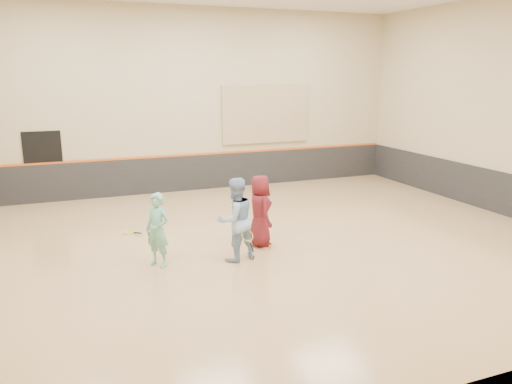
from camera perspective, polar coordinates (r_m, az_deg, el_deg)
name	(u,v)px	position (r m, az deg, el deg)	size (l,w,h in m)	color
room	(252,211)	(11.44, -0.44, -2.18)	(15.04, 12.04, 6.22)	tan
wainscot_back	(189,173)	(17.05, -7.65, 2.17)	(14.90, 0.04, 1.20)	#232326
wainscot_right	(498,192)	(15.71, 25.91, -0.04)	(0.04, 11.90, 1.20)	#232326
accent_stripe	(189,155)	(16.93, -7.70, 4.22)	(14.90, 0.03, 0.06)	#D85914
acoustic_panel	(266,114)	(17.64, 1.14, 8.89)	(3.20, 0.08, 2.00)	tan
doorway	(44,167)	(16.52, -23.05, 2.61)	(1.10, 0.05, 2.20)	black
girl	(158,230)	(10.40, -11.18, -4.27)	(0.56, 0.37, 1.55)	#70C2AD
instructor	(235,220)	(10.49, -2.37, -3.17)	(0.87, 0.68, 1.79)	#8FB0DD
young_man	(260,211)	(11.42, 0.46, -2.14)	(0.81, 0.53, 1.65)	maroon
held_racket	(247,236)	(10.37, -1.01, -5.00)	(0.42, 0.42, 0.49)	#ABC12A
spare_racket	(128,231)	(12.91, -14.39, -4.30)	(0.72, 0.72, 0.11)	#B3E933
ball_under_racket	(270,247)	(11.45, 1.61, -6.26)	(0.07, 0.07, 0.07)	#BBD431
ball_in_hand	(265,203)	(11.27, 1.00, -1.26)	(0.07, 0.07, 0.07)	yellow
ball_beside_spare	(230,202)	(15.33, -2.94, -1.17)	(0.07, 0.07, 0.07)	#C1DE33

